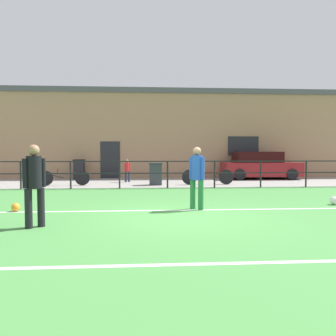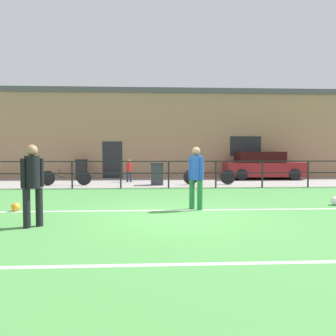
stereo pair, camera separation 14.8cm
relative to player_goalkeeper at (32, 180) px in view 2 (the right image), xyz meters
name	(u,v)px [view 2 (the right image)]	position (x,y,z in m)	size (l,w,h in m)	color
ground	(182,217)	(3.15, 0.91, -0.98)	(60.00, 44.00, 0.04)	#478C42
field_line_touchline	(179,210)	(3.15, 1.74, -0.96)	(36.00, 0.11, 0.00)	white
field_line_hash	(205,264)	(3.15, -2.38, -0.96)	(36.00, 0.11, 0.00)	white
pavement_strip	(166,182)	(3.15, 9.41, -0.95)	(48.00, 5.00, 0.02)	gray
perimeter_fence	(169,170)	(3.15, 6.91, -0.21)	(36.07, 0.07, 1.15)	black
clubhouse_facade	(163,134)	(3.15, 13.11, 1.63)	(28.00, 2.56, 5.15)	#A37A5B
player_goalkeeper	(32,180)	(0.00, 0.00, 0.00)	(0.39, 0.32, 1.69)	black
player_striker	(196,174)	(3.60, 1.84, -0.01)	(0.38, 0.33, 1.67)	#237038
soccer_ball_match	(16,207)	(-1.10, 1.85, -0.85)	(0.22, 0.22, 0.22)	orange
soccer_ball_spare	(335,201)	(7.71, 2.33, -0.84)	(0.24, 0.24, 0.24)	white
spectator_child	(129,169)	(1.32, 9.58, -0.30)	(0.30, 0.20, 1.12)	#232D4C
parked_car_red	(262,166)	(8.52, 10.91, -0.22)	(4.16, 1.78, 1.50)	maroon
bicycle_parked_1	(66,178)	(-1.41, 8.11, -0.59)	(2.27, 0.04, 0.76)	black
bicycle_parked_2	(209,177)	(5.09, 8.11, -0.58)	(2.41, 0.04, 0.78)	black
trash_bin_0	(81,169)	(-1.38, 11.28, -0.39)	(0.57, 0.48, 1.09)	black
trash_bin_1	(157,174)	(2.68, 8.08, -0.43)	(0.59, 0.50, 1.01)	#33383D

